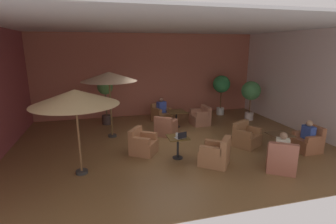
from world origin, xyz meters
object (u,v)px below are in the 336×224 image
(potted_tree_mid_right, at_px, (221,86))
(iced_drink_cup, at_px, (177,134))
(armchair_front_right_north, at_px, (281,160))
(open_laptop, at_px, (181,136))
(armchair_front_left_north, at_px, (143,144))
(patio_umbrella_center_beige, at_px, (109,77))
(potted_tree_left_corner, at_px, (105,94))
(potted_tree_mid_left, at_px, (251,93))
(armchair_front_right_south, at_px, (246,137))
(armchair_mid_center_north, at_px, (161,114))
(patron_with_friend, at_px, (309,131))
(cafe_table_front_left, at_px, (178,142))
(patron_blue_shirt, at_px, (282,146))
(cafe_table_front_right, at_px, (280,140))
(cafe_table_mid_center, at_px, (176,114))
(armchair_front_left_east, at_px, (216,155))
(patron_by_window, at_px, (161,106))
(armchair_front_right_east, at_px, (308,142))
(armchair_mid_center_south, at_px, (201,118))
(patio_umbrella_tall_red, at_px, (75,97))

(potted_tree_mid_right, height_order, iced_drink_cup, potted_tree_mid_right)
(armchair_front_right_north, bearing_deg, iced_drink_cup, 148.36)
(open_laptop, bearing_deg, armchair_front_left_north, 142.96)
(patio_umbrella_center_beige, relative_size, potted_tree_left_corner, 1.23)
(patio_umbrella_center_beige, distance_m, potted_tree_mid_left, 6.46)
(armchair_front_right_south, xyz_separation_m, patio_umbrella_center_beige, (-4.44, 2.09, 1.97))
(armchair_mid_center_north, xyz_separation_m, patron_with_friend, (3.80, -4.66, 0.39))
(cafe_table_front_left, height_order, patron_blue_shirt, patron_blue_shirt)
(cafe_table_front_right, bearing_deg, armchair_front_right_south, 120.22)
(potted_tree_mid_right, height_order, open_laptop, potted_tree_mid_right)
(cafe_table_front_right, distance_m, potted_tree_mid_left, 4.15)
(armchair_front_left_north, height_order, cafe_table_mid_center, armchair_front_left_north)
(potted_tree_mid_left, distance_m, potted_tree_mid_right, 1.52)
(armchair_front_left_east, distance_m, patron_by_window, 4.84)
(cafe_table_front_right, xyz_separation_m, potted_tree_mid_right, (0.45, 5.08, 0.92))
(armchair_front_right_east, xyz_separation_m, patio_umbrella_center_beige, (-6.13, 3.04, 1.96))
(armchair_front_right_north, distance_m, potted_tree_left_corner, 7.36)
(potted_tree_mid_left, height_order, potted_tree_mid_right, potted_tree_mid_right)
(armchair_front_right_east, bearing_deg, armchair_mid_center_south, 122.05)
(armchair_front_left_north, bearing_deg, cafe_table_front_left, -33.26)
(cafe_table_front_left, distance_m, armchair_mid_center_south, 3.70)
(armchair_mid_center_north, relative_size, patio_umbrella_center_beige, 0.39)
(cafe_table_front_right, xyz_separation_m, cafe_table_mid_center, (-2.30, 3.63, 0.06))
(cafe_table_front_right, distance_m, cafe_table_mid_center, 4.29)
(patron_by_window, bearing_deg, armchair_front_right_south, -59.81)
(armchair_front_left_north, height_order, armchair_mid_center_south, armchair_mid_center_south)
(armchair_mid_center_south, relative_size, patron_by_window, 1.18)
(armchair_mid_center_south, distance_m, patio_umbrella_tall_red, 6.13)
(armchair_front_right_north, bearing_deg, armchair_mid_center_south, 96.47)
(cafe_table_front_right, bearing_deg, armchair_mid_center_north, 120.13)
(armchair_front_right_north, xyz_separation_m, open_laptop, (-2.45, 1.36, 0.43))
(armchair_mid_center_south, relative_size, iced_drink_cup, 7.41)
(patron_with_friend, height_order, open_laptop, patron_with_friend)
(armchair_front_right_south, bearing_deg, cafe_table_front_left, -171.15)
(armchair_mid_center_north, bearing_deg, armchair_front_right_north, -69.73)
(potted_tree_mid_left, relative_size, patron_by_window, 2.61)
(armchair_front_right_east, xyz_separation_m, armchair_mid_center_south, (-2.29, 3.66, 0.01))
(cafe_table_front_left, height_order, armchair_front_left_north, armchair_front_left_north)
(armchair_front_right_north, height_order, open_laptop, open_laptop)
(potted_tree_mid_left, height_order, open_laptop, potted_tree_mid_left)
(armchair_mid_center_north, bearing_deg, patio_umbrella_center_beige, -144.68)
(armchair_front_left_east, distance_m, armchair_front_right_east, 3.35)
(armchair_front_left_east, xyz_separation_m, armchair_mid_center_north, (-0.49, 4.83, -0.01))
(cafe_table_mid_center, distance_m, potted_tree_mid_right, 3.22)
(cafe_table_front_right, relative_size, patio_umbrella_center_beige, 0.28)
(armchair_front_right_north, bearing_deg, potted_tree_mid_left, 67.54)
(cafe_table_mid_center, height_order, armchair_mid_center_south, armchair_mid_center_south)
(cafe_table_front_left, bearing_deg, patron_with_friend, -7.31)
(armchair_front_right_south, relative_size, patio_umbrella_center_beige, 0.43)
(potted_tree_mid_right, bearing_deg, potted_tree_mid_left, -54.29)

